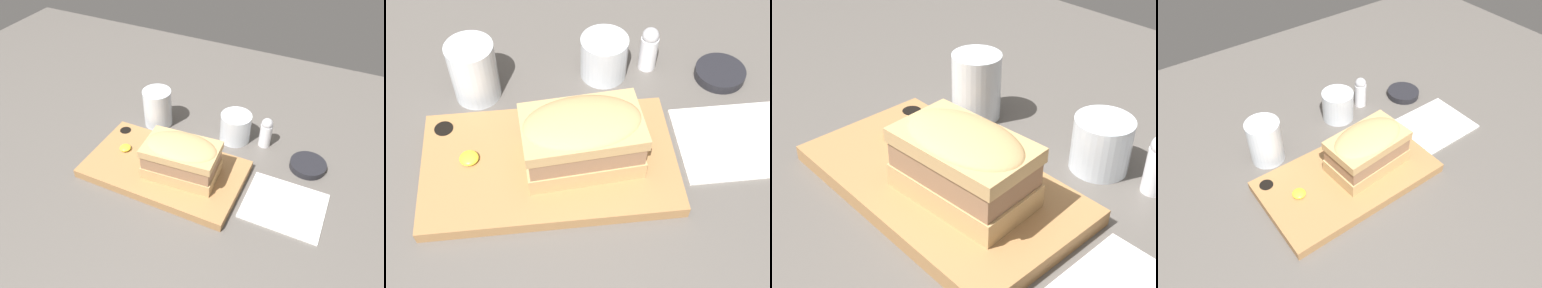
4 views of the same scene
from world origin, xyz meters
TOP-DOWN VIEW (x-y plane):
  - dining_table at (0.00, 0.00)cm, footprint 176.47×123.73cm
  - serving_board at (1.88, -2.19)cm, footprint 34.12×19.12cm
  - sandwich at (6.38, -2.58)cm, footprint 15.79×10.16cm
  - mustard_dollop at (-8.63, -1.26)cm, footprint 2.57×2.57cm
  - water_glass at (-7.97, 12.91)cm, footprint 7.02×7.02cm
  - wine_glass at (11.81, 15.33)cm, footprint 7.33×7.33cm
  - napkin at (28.26, -0.52)cm, footprint 15.81×13.34cm
  - salt_shaker at (19.02, 16.12)cm, footprint 2.80×2.80cm
  - condiment_dish at (30.12, 12.58)cm, footprint 7.95×7.95cm

SIDE VIEW (x-z plane):
  - dining_table at x=0.00cm, z-range 0.00..2.00cm
  - napkin at x=28.26cm, z-range 2.00..2.40cm
  - condiment_dish at x=30.12cm, z-range 2.00..3.53cm
  - serving_board at x=1.88cm, z-range 1.98..3.99cm
  - mustard_dollop at x=-8.63cm, z-range 3.97..4.99cm
  - wine_glass at x=11.81cm, z-range 1.59..8.51cm
  - salt_shaker at x=19.02cm, z-range 2.08..9.70cm
  - water_glass at x=-7.97cm, z-range 1.38..10.88cm
  - sandwich at x=6.38cm, z-range 4.30..13.02cm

